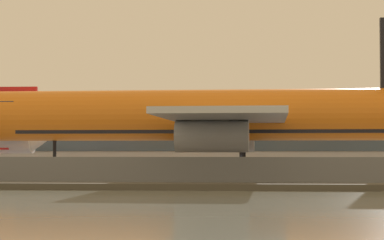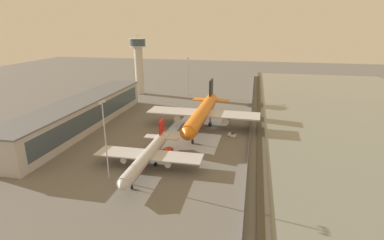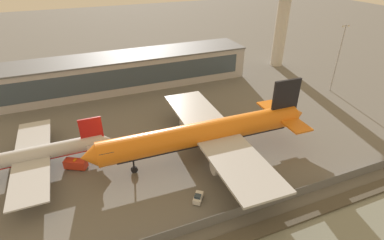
{
  "view_description": "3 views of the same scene",
  "coord_description": "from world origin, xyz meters",
  "px_view_note": "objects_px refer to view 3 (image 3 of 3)",
  "views": [
    {
      "loc": [
        2.68,
        -77.85,
        3.02
      ],
      "look_at": [
        -4.22,
        2.64,
        6.3
      ],
      "focal_mm": 70.0,
      "sensor_mm": 36.0,
      "label": 1
    },
    {
      "loc": [
        -122.43,
        -16.47,
        42.97
      ],
      "look_at": [
        -6.6,
        7.88,
        4.92
      ],
      "focal_mm": 28.0,
      "sensor_mm": 36.0,
      "label": 2
    },
    {
      "loc": [
        -28.23,
        -50.77,
        45.13
      ],
      "look_at": [
        -1.72,
        14.11,
        5.23
      ],
      "focal_mm": 28.0,
      "sensor_mm": 36.0,
      "label": 3
    }
  ],
  "objects_px": {
    "baggage_tug": "(198,198)",
    "control_tower": "(283,16)",
    "cargo_jet_orange": "(208,133)",
    "ops_van": "(76,164)",
    "apron_light_mast_apron_west": "(339,56)",
    "passenger_jet_silver": "(26,157)"
  },
  "relations": [
    {
      "from": "baggage_tug",
      "to": "control_tower",
      "type": "xyz_separation_m",
      "value": [
        65.92,
        64.27,
        20.28
      ]
    },
    {
      "from": "cargo_jet_orange",
      "to": "baggage_tug",
      "type": "distance_m",
      "value": 16.93
    },
    {
      "from": "ops_van",
      "to": "baggage_tug",
      "type": "bearing_deg",
      "value": -42.59
    },
    {
      "from": "ops_van",
      "to": "apron_light_mast_apron_west",
      "type": "relative_size",
      "value": 0.23
    },
    {
      "from": "passenger_jet_silver",
      "to": "baggage_tug",
      "type": "height_order",
      "value": "passenger_jet_silver"
    },
    {
      "from": "baggage_tug",
      "to": "ops_van",
      "type": "bearing_deg",
      "value": 137.41
    },
    {
      "from": "baggage_tug",
      "to": "cargo_jet_orange",
      "type": "bearing_deg",
      "value": 58.43
    },
    {
      "from": "cargo_jet_orange",
      "to": "apron_light_mast_apron_west",
      "type": "height_order",
      "value": "apron_light_mast_apron_west"
    },
    {
      "from": "apron_light_mast_apron_west",
      "to": "control_tower",
      "type": "bearing_deg",
      "value": 92.32
    },
    {
      "from": "baggage_tug",
      "to": "control_tower",
      "type": "bearing_deg",
      "value": 44.27
    },
    {
      "from": "passenger_jet_silver",
      "to": "apron_light_mast_apron_west",
      "type": "distance_m",
      "value": 100.61
    },
    {
      "from": "passenger_jet_silver",
      "to": "control_tower",
      "type": "height_order",
      "value": "control_tower"
    },
    {
      "from": "cargo_jet_orange",
      "to": "ops_van",
      "type": "xyz_separation_m",
      "value": [
        -30.74,
        7.09,
        -5.39
      ]
    },
    {
      "from": "passenger_jet_silver",
      "to": "cargo_jet_orange",
      "type": "bearing_deg",
      "value": -13.73
    },
    {
      "from": "passenger_jet_silver",
      "to": "ops_van",
      "type": "height_order",
      "value": "passenger_jet_silver"
    },
    {
      "from": "cargo_jet_orange",
      "to": "control_tower",
      "type": "xyz_separation_m",
      "value": [
        57.61,
        50.74,
        14.41
      ]
    },
    {
      "from": "passenger_jet_silver",
      "to": "baggage_tug",
      "type": "relative_size",
      "value": 11.25
    },
    {
      "from": "control_tower",
      "to": "cargo_jet_orange",
      "type": "bearing_deg",
      "value": -138.63
    },
    {
      "from": "control_tower",
      "to": "passenger_jet_silver",
      "type": "bearing_deg",
      "value": -157.52
    },
    {
      "from": "passenger_jet_silver",
      "to": "ops_van",
      "type": "distance_m",
      "value": 10.96
    },
    {
      "from": "baggage_tug",
      "to": "control_tower",
      "type": "height_order",
      "value": "control_tower"
    },
    {
      "from": "cargo_jet_orange",
      "to": "baggage_tug",
      "type": "xyz_separation_m",
      "value": [
        -8.31,
        -13.53,
        -5.86
      ]
    }
  ]
}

